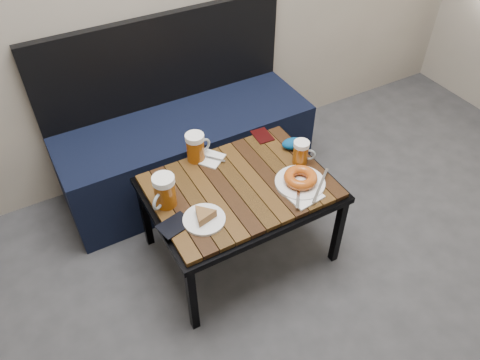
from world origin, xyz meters
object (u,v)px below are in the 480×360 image
beer_mug_left (164,191)px  beer_mug_centre (196,147)px  bench (185,144)px  cafe_table (240,191)px  passport_navy (174,225)px  passport_burgundy (262,136)px  plate_bagel (300,180)px  beer_mug_right (301,152)px  knit_pouch (293,144)px  plate_pie (204,217)px

beer_mug_left → beer_mug_centre: bearing=-174.8°
bench → beer_mug_centre: 0.47m
cafe_table → passport_navy: (-0.36, -0.08, 0.05)m
passport_burgundy → beer_mug_centre: bearing=-176.4°
bench → passport_burgundy: (0.28, -0.37, 0.20)m
beer_mug_centre → bench: bearing=65.4°
passport_navy → plate_bagel: bearing=72.2°
passport_navy → passport_burgundy: 0.72m
beer_mug_centre → passport_navy: (-0.27, -0.35, -0.07)m
bench → beer_mug_right: 0.77m
bench → knit_pouch: (0.37, -0.53, 0.22)m
beer_mug_right → plate_pie: beer_mug_right is taller
cafe_table → beer_mug_left: size_ratio=5.41×
cafe_table → knit_pouch: (0.36, 0.11, 0.07)m
plate_pie → plate_bagel: 0.48m
beer_mug_left → plate_pie: bearing=86.1°
beer_mug_left → beer_mug_centre: 0.33m
beer_mug_centre → plate_pie: 0.41m
beer_mug_right → knit_pouch: bearing=109.6°
beer_mug_left → passport_burgundy: (0.62, 0.21, -0.08)m
beer_mug_centre → passport_burgundy: 0.38m
beer_mug_left → beer_mug_centre: size_ratio=1.07×
beer_mug_centre → passport_navy: beer_mug_centre is taller
bench → beer_mug_left: bearing=-119.7°
cafe_table → beer_mug_left: (-0.34, 0.05, 0.12)m
bench → beer_mug_left: (-0.33, -0.58, 0.28)m
passport_navy → knit_pouch: 0.75m
passport_burgundy → knit_pouch: bearing=-57.3°
bench → plate_pie: size_ratio=7.74×
plate_pie → passport_burgundy: (0.51, 0.38, -0.02)m
passport_navy → passport_burgundy: (0.64, 0.34, -0.00)m
cafe_table → beer_mug_left: beer_mug_left is taller
bench → plate_pie: 0.82m
beer_mug_right → knit_pouch: beer_mug_right is taller
beer_mug_centre → plate_bagel: size_ratio=0.52×
beer_mug_centre → beer_mug_right: size_ratio=1.20×
cafe_table → knit_pouch: knit_pouch is taller
plate_pie → beer_mug_left: bearing=121.6°
beer_mug_left → beer_mug_centre: beer_mug_left is taller
cafe_table → plate_pie: (-0.24, -0.12, 0.06)m
cafe_table → passport_burgundy: 0.38m
beer_mug_right → beer_mug_left: bearing=-149.0°
beer_mug_right → plate_bagel: size_ratio=0.43×
plate_pie → knit_pouch: (0.60, 0.22, 0.00)m
beer_mug_right → knit_pouch: (0.03, 0.11, -0.04)m
beer_mug_right → passport_navy: 0.70m
plate_pie → knit_pouch: 0.64m
beer_mug_left → plate_pie: beer_mug_left is taller
plate_pie → cafe_table: bearing=26.3°
beer_mug_centre → passport_burgundy: size_ratio=1.23×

